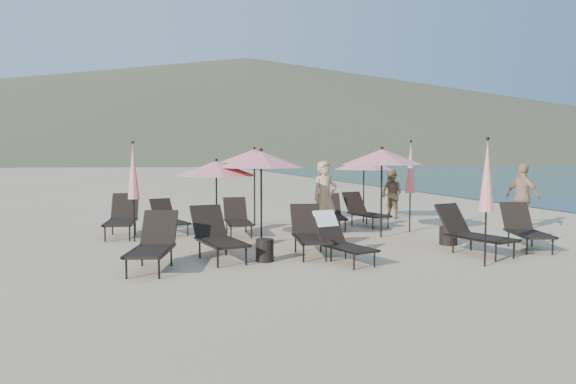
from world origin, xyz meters
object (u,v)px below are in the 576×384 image
object	(u,v)px
lounger_3	(340,238)
lounger_6	(122,217)
side_table_0	(265,250)
lounger_5	(525,228)
lounger_9	(332,213)
beachgoer_b	(392,194)
lounger_8	(237,218)
umbrella_open_3	(254,156)
umbrella_open_2	(382,157)
umbrella_open_0	(216,169)
side_table_1	(448,236)
umbrella_closed_0	(487,177)
beachgoer_c	(523,197)
beachgoer_a	(325,199)
lounger_0	(153,243)
umbrella_closed_1	(411,168)
lounger_1	(217,235)
lounger_10	(364,211)
lounger_7	(168,218)
umbrella_open_1	(261,159)
umbrella_closed_2	(133,172)
umbrella_open_4	(364,164)
lounger_4	(472,232)
lounger_2	(310,232)

from	to	relation	value
lounger_3	lounger_6	distance (m)	6.23
side_table_0	lounger_5	bearing A→B (deg)	-0.98
lounger_9	beachgoer_b	distance (m)	3.26
lounger_8	umbrella_open_3	bearing A→B (deg)	68.40
umbrella_open_2	beachgoer_b	xyz separation A→B (m)	(2.08, 3.62, -1.22)
lounger_8	umbrella_open_0	distance (m)	2.18
side_table_1	umbrella_closed_0	bearing A→B (deg)	-106.48
lounger_6	beachgoer_c	world-z (taller)	beachgoer_c
lounger_9	beachgoer_a	bearing A→B (deg)	-105.14
lounger_5	umbrella_open_3	bearing A→B (deg)	148.66
lounger_0	beachgoer_b	world-z (taller)	beachgoer_b
lounger_0	umbrella_closed_1	distance (m)	7.54
side_table_1	beachgoer_c	xyz separation A→B (m)	(3.28, 1.59, 0.71)
lounger_1	beachgoer_a	xyz separation A→B (m)	(3.13, 2.39, 0.48)
lounger_6	lounger_10	bearing A→B (deg)	8.57
umbrella_closed_1	lounger_5	bearing A→B (deg)	-67.25
lounger_7	umbrella_open_0	world-z (taller)	umbrella_open_0
lounger_7	lounger_9	distance (m)	4.48
umbrella_open_1	umbrella_closed_2	distance (m)	3.09
lounger_3	umbrella_open_1	bearing A→B (deg)	99.44
lounger_7	beachgoer_a	size ratio (longest dim) A/B	0.86
lounger_5	side_table_1	distance (m)	1.66
lounger_8	umbrella_closed_2	world-z (taller)	umbrella_closed_2
lounger_1	lounger_6	distance (m)	4.18
lounger_8	beachgoer_a	size ratio (longest dim) A/B	0.86
lounger_3	umbrella_open_2	size ratio (longest dim) A/B	0.71
lounger_7	side_table_0	xyz separation A→B (m)	(1.54, -4.41, -0.19)
lounger_7	umbrella_open_0	xyz separation A→B (m)	(0.93, -2.25, 1.35)
lounger_8	lounger_0	bearing A→B (deg)	-117.15
lounger_3	umbrella_open_4	world-z (taller)	umbrella_open_4
lounger_7	side_table_1	xyz separation A→B (m)	(6.10, -3.62, -0.20)
lounger_10	lounger_8	bearing A→B (deg)	179.01
lounger_4	beachgoer_a	distance (m)	3.93
umbrella_open_2	lounger_1	bearing A→B (deg)	-158.17
lounger_0	beachgoer_b	size ratio (longest dim) A/B	1.17
umbrella_open_1	umbrella_open_2	xyz separation A→B (m)	(3.16, 0.29, 0.05)
lounger_4	umbrella_open_3	size ratio (longest dim) A/B	0.81
lounger_5	beachgoer_b	size ratio (longest dim) A/B	1.13
lounger_5	umbrella_open_1	world-z (taller)	umbrella_open_1
side_table_0	umbrella_open_0	bearing A→B (deg)	105.80
lounger_5	side_table_0	xyz separation A→B (m)	(-5.94, 0.10, -0.23)
lounger_10	beachgoer_c	distance (m)	4.33
lounger_4	lounger_8	size ratio (longest dim) A/B	1.13
lounger_4	lounger_9	world-z (taller)	lounger_4
lounger_9	side_table_0	bearing A→B (deg)	-112.67
lounger_0	beachgoer_b	xyz separation A→B (m)	(7.77, 6.01, 0.33)
lounger_7	umbrella_open_0	distance (m)	2.79
lounger_9	umbrella_open_3	distance (m)	2.84
lounger_2	lounger_5	distance (m)	4.87
lounger_1	lounger_6	world-z (taller)	lounger_6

